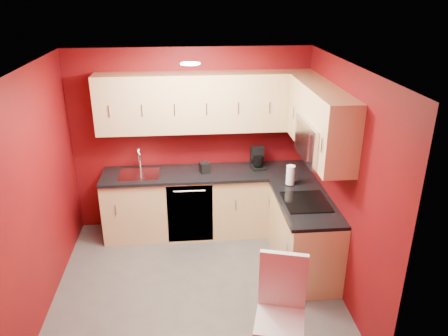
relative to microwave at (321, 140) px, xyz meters
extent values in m
plane|color=#53514E|center=(-1.39, -0.20, -1.66)|extent=(3.20, 3.20, 0.00)
plane|color=white|center=(-1.39, -0.20, 0.84)|extent=(3.20, 3.20, 0.00)
plane|color=#6C0A0A|center=(-1.39, 1.30, -0.41)|extent=(3.20, 0.00, 3.20)
plane|color=#6C0A0A|center=(-1.39, -1.70, -0.41)|extent=(3.20, 0.00, 3.20)
plane|color=#6C0A0A|center=(-2.99, -0.20, -0.41)|extent=(0.00, 3.00, 3.00)
plane|color=#6C0A0A|center=(0.21, -0.20, -0.41)|extent=(0.00, 3.00, 3.00)
cube|color=#E3BE81|center=(-1.19, 1.00, -1.22)|extent=(2.80, 0.60, 0.87)
cube|color=#E3BE81|center=(-0.09, 0.05, -1.22)|extent=(0.60, 1.30, 0.87)
cube|color=black|center=(-1.19, 0.99, -0.77)|extent=(2.80, 0.63, 0.04)
cube|color=black|center=(-0.11, 0.04, -0.77)|extent=(0.63, 1.27, 0.04)
cube|color=tan|center=(-1.19, 1.13, 0.17)|extent=(2.80, 0.35, 0.75)
cube|color=tan|center=(0.03, 0.67, 0.17)|extent=(0.35, 0.57, 0.75)
cube|color=tan|center=(0.03, -0.49, 0.17)|extent=(0.35, 0.22, 0.75)
cube|color=tan|center=(0.03, 0.00, 0.38)|extent=(0.35, 0.76, 0.33)
cube|color=silver|center=(0.01, 0.00, 0.00)|extent=(0.40, 0.76, 0.42)
cube|color=black|center=(-0.18, 0.00, 0.00)|extent=(0.02, 0.62, 0.33)
cylinder|color=silver|center=(-0.20, -0.23, 0.00)|extent=(0.02, 0.02, 0.29)
cube|color=black|center=(-0.11, 0.00, -0.74)|extent=(0.50, 0.55, 0.01)
cube|color=silver|center=(-2.09, 0.98, -0.75)|extent=(0.52, 0.42, 0.02)
cylinder|color=silver|center=(-2.09, 1.18, -0.62)|extent=(0.02, 0.02, 0.26)
torus|color=silver|center=(-2.09, 1.11, -0.49)|extent=(0.02, 0.16, 0.16)
cylinder|color=silver|center=(-2.09, 1.04, -0.55)|extent=(0.02, 0.02, 0.12)
cube|color=black|center=(-1.44, 0.71, -1.22)|extent=(0.60, 0.02, 0.82)
cylinder|color=white|center=(-1.39, 0.10, 0.82)|extent=(0.20, 0.20, 0.01)
camera|label=1|loc=(-1.46, -4.37, 1.55)|focal=35.00mm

